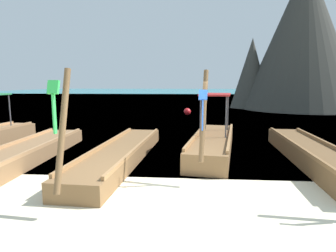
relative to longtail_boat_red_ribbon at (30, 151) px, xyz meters
The scene contains 8 objects.
ground 5.20m from the longtail_boat_red_ribbon, 30.38° to the right, with size 120.00×120.00×0.00m, color beige.
sea_water 58.61m from the longtail_boat_red_ribbon, 85.62° to the left, with size 120.00×120.00×0.00m, color #147A89.
longtail_boat_red_ribbon is the anchor object (origin of this frame).
longtail_boat_green_ribbon 3.03m from the longtail_boat_red_ribbon, ahead, with size 1.63×7.44×2.75m.
longtail_boat_blue_ribbon 6.15m from the longtail_boat_red_ribbon, 12.30° to the left, with size 2.13×6.35×2.80m.
longtail_boat_orange_ribbon 8.95m from the longtail_boat_red_ribbon, ahead, with size 1.41×7.28×2.54m.
karst_rock 25.76m from the longtail_boat_red_ribbon, 52.16° to the left, with size 11.71×10.74×13.54m.
mooring_buoy_near 14.23m from the longtail_boat_red_ribbon, 69.52° to the left, with size 0.55×0.55×0.55m.
Camera 1 is at (0.71, -6.13, 2.46)m, focal length 30.66 mm.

